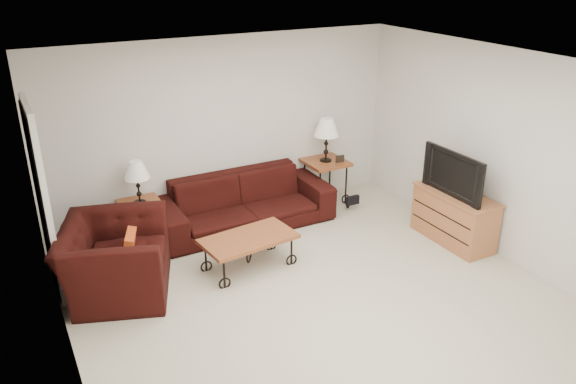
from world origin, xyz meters
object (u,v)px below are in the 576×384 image
object	(u,v)px
lamp_left	(138,182)
armchair	(115,259)
side_table_left	(142,222)
backpack	(348,195)
sofa	(244,202)
coffee_table	(249,252)
lamp_right	(326,140)
television	(458,173)
side_table_right	(325,181)
tv_stand	(454,217)

from	to	relation	value
lamp_left	armchair	distance (m)	1.24
side_table_left	backpack	xyz separation A→B (m)	(2.92, -0.38, -0.07)
sofa	coffee_table	xyz separation A→B (m)	(-0.41, -1.06, -0.15)
lamp_right	backpack	bearing A→B (deg)	-66.75
television	sofa	bearing A→B (deg)	-127.58
television	lamp_left	bearing A→B (deg)	-117.77
lamp_left	lamp_right	bearing A→B (deg)	0.00
sofa	backpack	xyz separation A→B (m)	(1.57, -0.20, -0.15)
side_table_right	lamp_right	world-z (taller)	lamp_right
armchair	television	xyz separation A→B (m)	(4.08, -0.84, 0.55)
side_table_right	coffee_table	distance (m)	2.20
armchair	tv_stand	size ratio (longest dim) A/B	1.12
side_table_left	television	world-z (taller)	television
lamp_left	tv_stand	bearing A→B (deg)	-27.64
television	side_table_left	bearing A→B (deg)	-117.77
side_table_right	sofa	bearing A→B (deg)	-172.70
side_table_left	television	xyz separation A→B (m)	(3.53, -1.86, 0.67)
side_table_left	lamp_left	bearing A→B (deg)	0.00
side_table_left	coffee_table	bearing A→B (deg)	-53.00
sofa	tv_stand	size ratio (longest dim) A/B	2.17
coffee_table	backpack	bearing A→B (deg)	23.43
lamp_right	television	world-z (taller)	lamp_right
tv_stand	television	size ratio (longest dim) A/B	1.12
armchair	sofa	bearing A→B (deg)	-46.45
lamp_left	tv_stand	distance (m)	4.04
lamp_left	television	distance (m)	3.99
sofa	lamp_left	bearing A→B (deg)	172.39
coffee_table	lamp_left	bearing A→B (deg)	127.00
tv_stand	television	distance (m)	0.62
armchair	lamp_right	bearing A→B (deg)	-53.10
tv_stand	television	bearing A→B (deg)	180.00
lamp_right	armchair	distance (m)	3.51
lamp_right	backpack	distance (m)	0.87
side_table_right	coffee_table	bearing A→B (deg)	-145.68
television	backpack	size ratio (longest dim) A/B	2.42
lamp_right	tv_stand	size ratio (longest dim) A/B	0.58
sofa	side_table_right	distance (m)	1.42
lamp_right	coffee_table	size ratio (longest dim) A/B	0.59
side_table_left	coffee_table	xyz separation A→B (m)	(0.93, -1.24, -0.07)
coffee_table	backpack	xyz separation A→B (m)	(1.98, 0.86, 0.00)
coffee_table	tv_stand	bearing A→B (deg)	-13.30
tv_stand	television	xyz separation A→B (m)	(-0.02, 0.00, 0.62)
sofa	lamp_left	xyz separation A→B (m)	(-1.35, 0.18, 0.48)
tv_stand	lamp_left	bearing A→B (deg)	152.36
lamp_right	tv_stand	xyz separation A→B (m)	(0.80, -1.86, -0.63)
sofa	television	xyz separation A→B (m)	(2.18, -1.68, 0.60)
armchair	tv_stand	bearing A→B (deg)	-81.79
lamp_right	armchair	bearing A→B (deg)	-162.91
coffee_table	armchair	world-z (taller)	armchair
backpack	television	bearing A→B (deg)	-63.24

